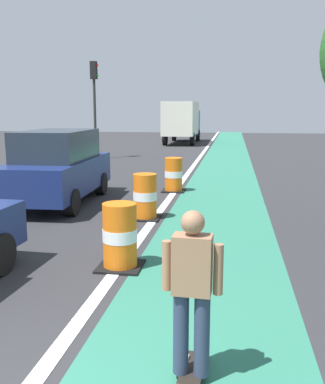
{
  "coord_description": "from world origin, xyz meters",
  "views": [
    {
      "loc": [
        2.73,
        -2.76,
        2.57
      ],
      "look_at": [
        1.47,
        5.09,
        1.1
      ],
      "focal_mm": 41.25,
      "sensor_mm": 36.0,
      "label": 1
    }
  ],
  "objects_px": {
    "pedestrian_waiting": "(12,162)",
    "parked_suv_second": "(58,167)",
    "traffic_barrel_mid": "(145,197)",
    "traffic_light_corner": "(94,93)",
    "skateboarder_on_lane": "(192,292)",
    "traffic_barrel_front": "(120,237)",
    "traffic_barrel_back": "(174,175)",
    "delivery_truck_down_block": "(182,120)",
    "pedestrian_crossing": "(69,149)"
  },
  "relations": [
    {
      "from": "pedestrian_waiting",
      "to": "parked_suv_second",
      "type": "bearing_deg",
      "value": -41.2
    },
    {
      "from": "traffic_barrel_mid",
      "to": "traffic_light_corner",
      "type": "height_order",
      "value": "traffic_light_corner"
    },
    {
      "from": "skateboarder_on_lane",
      "to": "traffic_barrel_front",
      "type": "height_order",
      "value": "skateboarder_on_lane"
    },
    {
      "from": "traffic_barrel_front",
      "to": "traffic_barrel_mid",
      "type": "xyz_separation_m",
      "value": [
        -0.26,
        3.38,
        0.0
      ]
    },
    {
      "from": "traffic_barrel_back",
      "to": "traffic_light_corner",
      "type": "relative_size",
      "value": 0.21
    },
    {
      "from": "traffic_barrel_front",
      "to": "delivery_truck_down_block",
      "type": "relative_size",
      "value": 0.14
    },
    {
      "from": "traffic_barrel_front",
      "to": "delivery_truck_down_block",
      "type": "distance_m",
      "value": 28.5
    },
    {
      "from": "skateboarder_on_lane",
      "to": "traffic_light_corner",
      "type": "bearing_deg",
      "value": 110.09
    },
    {
      "from": "pedestrian_waiting",
      "to": "pedestrian_crossing",
      "type": "bearing_deg",
      "value": 89.12
    },
    {
      "from": "traffic_barrel_front",
      "to": "pedestrian_waiting",
      "type": "relative_size",
      "value": 0.68
    },
    {
      "from": "skateboarder_on_lane",
      "to": "delivery_truck_down_block",
      "type": "height_order",
      "value": "delivery_truck_down_block"
    },
    {
      "from": "parked_suv_second",
      "to": "traffic_barrel_front",
      "type": "distance_m",
      "value": 5.68
    },
    {
      "from": "traffic_light_corner",
      "to": "pedestrian_crossing",
      "type": "height_order",
      "value": "traffic_light_corner"
    },
    {
      "from": "traffic_barrel_front",
      "to": "delivery_truck_down_block",
      "type": "xyz_separation_m",
      "value": [
        -2.26,
        28.38,
        1.31
      ]
    },
    {
      "from": "delivery_truck_down_block",
      "to": "pedestrian_waiting",
      "type": "bearing_deg",
      "value": -98.83
    },
    {
      "from": "traffic_light_corner",
      "to": "traffic_barrel_back",
      "type": "bearing_deg",
      "value": -58.9
    },
    {
      "from": "delivery_truck_down_block",
      "to": "traffic_light_corner",
      "type": "height_order",
      "value": "traffic_light_corner"
    },
    {
      "from": "traffic_barrel_back",
      "to": "pedestrian_crossing",
      "type": "relative_size",
      "value": 0.68
    },
    {
      "from": "skateboarder_on_lane",
      "to": "pedestrian_waiting",
      "type": "bearing_deg",
      "value": 125.19
    },
    {
      "from": "traffic_barrel_mid",
      "to": "traffic_light_corner",
      "type": "relative_size",
      "value": 0.21
    },
    {
      "from": "traffic_barrel_front",
      "to": "traffic_barrel_back",
      "type": "relative_size",
      "value": 1.0
    },
    {
      "from": "skateboarder_on_lane",
      "to": "parked_suv_second",
      "type": "distance_m",
      "value": 8.92
    },
    {
      "from": "traffic_light_corner",
      "to": "pedestrian_crossing",
      "type": "bearing_deg",
      "value": -89.58
    },
    {
      "from": "traffic_barrel_front",
      "to": "traffic_light_corner",
      "type": "relative_size",
      "value": 0.21
    },
    {
      "from": "parked_suv_second",
      "to": "traffic_barrel_back",
      "type": "xyz_separation_m",
      "value": [
        2.93,
        2.32,
        -0.5
      ]
    },
    {
      "from": "skateboarder_on_lane",
      "to": "delivery_truck_down_block",
      "type": "xyz_separation_m",
      "value": [
        -3.71,
        31.32,
        0.94
      ]
    },
    {
      "from": "traffic_barrel_mid",
      "to": "traffic_light_corner",
      "type": "bearing_deg",
      "value": 112.41
    },
    {
      "from": "parked_suv_second",
      "to": "delivery_truck_down_block",
      "type": "xyz_separation_m",
      "value": [
        0.75,
        23.6,
        0.81
      ]
    },
    {
      "from": "traffic_barrel_back",
      "to": "pedestrian_crossing",
      "type": "distance_m",
      "value": 7.36
    },
    {
      "from": "traffic_barrel_front",
      "to": "traffic_light_corner",
      "type": "bearing_deg",
      "value": 108.88
    },
    {
      "from": "pedestrian_crossing",
      "to": "traffic_light_corner",
      "type": "bearing_deg",
      "value": 90.42
    },
    {
      "from": "skateboarder_on_lane",
      "to": "pedestrian_crossing",
      "type": "distance_m",
      "value": 16.54
    },
    {
      "from": "skateboarder_on_lane",
      "to": "traffic_barrel_back",
      "type": "height_order",
      "value": "skateboarder_on_lane"
    },
    {
      "from": "parked_suv_second",
      "to": "traffic_barrel_front",
      "type": "relative_size",
      "value": 4.28
    },
    {
      "from": "traffic_barrel_mid",
      "to": "pedestrian_waiting",
      "type": "distance_m",
      "value": 6.46
    },
    {
      "from": "traffic_barrel_mid",
      "to": "pedestrian_crossing",
      "type": "bearing_deg",
      "value": 121.06
    },
    {
      "from": "skateboarder_on_lane",
      "to": "traffic_barrel_mid",
      "type": "height_order",
      "value": "skateboarder_on_lane"
    },
    {
      "from": "traffic_barrel_front",
      "to": "pedestrian_crossing",
      "type": "relative_size",
      "value": 0.68
    },
    {
      "from": "delivery_truck_down_block",
      "to": "pedestrian_crossing",
      "type": "bearing_deg",
      "value": -101.22
    },
    {
      "from": "pedestrian_crossing",
      "to": "pedestrian_waiting",
      "type": "bearing_deg",
      "value": -90.88
    },
    {
      "from": "traffic_barrel_mid",
      "to": "traffic_barrel_back",
      "type": "bearing_deg",
      "value": 87.11
    },
    {
      "from": "skateboarder_on_lane",
      "to": "traffic_barrel_front",
      "type": "relative_size",
      "value": 1.55
    },
    {
      "from": "skateboarder_on_lane",
      "to": "pedestrian_crossing",
      "type": "bearing_deg",
      "value": 114.85
    },
    {
      "from": "traffic_barrel_front",
      "to": "traffic_barrel_mid",
      "type": "height_order",
      "value": "same"
    },
    {
      "from": "delivery_truck_down_block",
      "to": "pedestrian_crossing",
      "type": "distance_m",
      "value": 16.66
    },
    {
      "from": "traffic_light_corner",
      "to": "pedestrian_waiting",
      "type": "relative_size",
      "value": 3.17
    },
    {
      "from": "traffic_barrel_mid",
      "to": "parked_suv_second",
      "type": "bearing_deg",
      "value": 152.86
    },
    {
      "from": "skateboarder_on_lane",
      "to": "traffic_barrel_front",
      "type": "bearing_deg",
      "value": 116.44
    },
    {
      "from": "pedestrian_waiting",
      "to": "traffic_barrel_mid",
      "type": "bearing_deg",
      "value": -34.53
    },
    {
      "from": "traffic_barrel_mid",
      "to": "traffic_barrel_back",
      "type": "relative_size",
      "value": 1.0
    }
  ]
}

